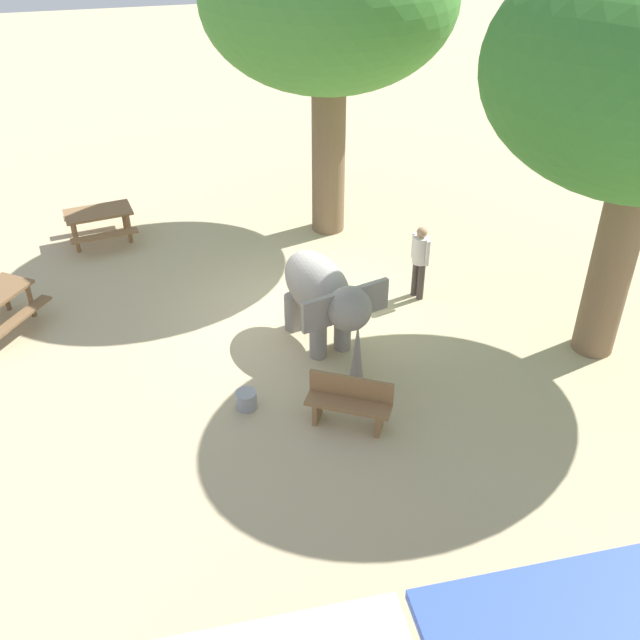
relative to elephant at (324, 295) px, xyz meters
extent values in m
plane|color=tan|center=(0.22, -1.11, -1.12)|extent=(60.00, 60.00, 0.00)
cylinder|color=gray|center=(-0.32, 0.17, -0.75)|extent=(0.32, 0.32, 0.75)
cylinder|color=gray|center=(0.18, 0.31, -0.75)|extent=(0.32, 0.32, 0.75)
cylinder|color=gray|center=(-0.03, -0.82, -0.75)|extent=(0.32, 0.32, 0.75)
cylinder|color=gray|center=(0.47, -0.67, -0.75)|extent=(0.32, 0.32, 0.75)
ellipsoid|color=gray|center=(0.07, -0.25, 0.07)|extent=(1.43, 2.05, 1.12)
sphere|color=gray|center=(-0.25, 0.85, 0.21)|extent=(0.80, 0.80, 0.80)
cone|color=gray|center=(-0.34, 1.14, -0.49)|extent=(0.25, 0.25, 1.25)
cube|color=gray|center=(-0.72, 0.59, 0.21)|extent=(0.65, 0.28, 0.60)
cube|color=gray|center=(0.29, 0.89, 0.21)|extent=(0.65, 0.28, 0.60)
cylinder|color=#3F3833|center=(-2.32, -1.15, -0.71)|extent=(0.14, 0.14, 0.82)
cylinder|color=#3F3833|center=(-2.25, -1.32, -0.71)|extent=(0.14, 0.14, 0.82)
cylinder|color=silver|center=(-2.28, -1.23, -0.01)|extent=(0.32, 0.32, 0.58)
sphere|color=tan|center=(-2.28, -1.23, 0.39)|extent=(0.22, 0.22, 0.22)
cylinder|color=silver|center=(-2.36, -1.04, 0.01)|extent=(0.09, 0.09, 0.55)
cylinder|color=silver|center=(-2.20, -1.43, 0.01)|extent=(0.09, 0.09, 0.55)
cylinder|color=brown|center=(-4.93, 1.20, 0.73)|extent=(0.75, 0.75, 3.70)
cylinder|color=brown|center=(-1.18, -4.67, 0.78)|extent=(0.77, 0.77, 3.81)
cube|color=olive|center=(0.12, 2.29, -0.67)|extent=(1.42, 1.03, 0.06)
cube|color=olive|center=(0.03, 2.14, -0.44)|extent=(1.26, 0.73, 0.40)
cube|color=olive|center=(-0.34, 2.54, -0.91)|extent=(0.24, 0.35, 0.42)
cube|color=olive|center=(0.58, 2.03, -0.91)|extent=(0.24, 0.35, 0.42)
cube|color=olive|center=(4.16, -5.19, -0.37)|extent=(1.62, 1.05, 0.06)
cylinder|color=olive|center=(3.63, -5.61, -0.76)|extent=(0.10, 0.10, 0.72)
cylinder|color=olive|center=(3.52, -4.98, -0.76)|extent=(0.10, 0.10, 0.72)
cylinder|color=olive|center=(4.81, -5.40, -0.76)|extent=(0.10, 0.10, 0.72)
cylinder|color=olive|center=(4.70, -4.77, -0.76)|extent=(0.10, 0.10, 0.72)
cube|color=olive|center=(4.27, -5.80, -0.68)|extent=(1.52, 0.50, 0.05)
cube|color=olive|center=(4.06, -4.58, -0.68)|extent=(1.52, 0.50, 0.05)
cylinder|color=brown|center=(5.47, -2.24, -0.76)|extent=(0.10, 0.10, 0.72)
cylinder|color=brown|center=(5.99, -2.60, -0.76)|extent=(0.10, 0.10, 0.72)
cube|color=brown|center=(5.56, -1.57, -0.68)|extent=(1.05, 1.37, 0.05)
cylinder|color=gray|center=(1.69, 1.47, -0.96)|extent=(0.36, 0.36, 0.32)
camera|label=1|loc=(2.59, 11.17, 7.28)|focal=41.86mm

